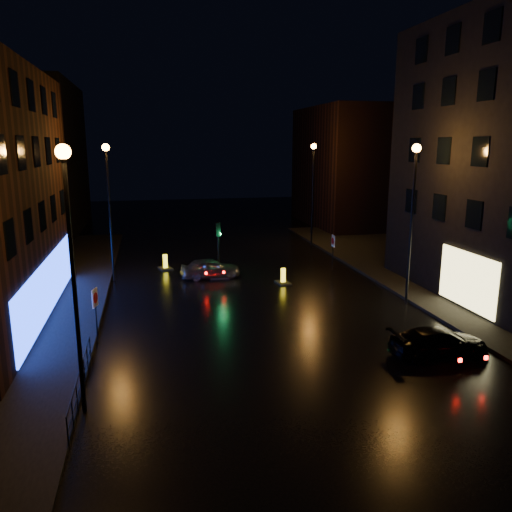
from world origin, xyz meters
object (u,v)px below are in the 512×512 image
object	(u,v)px
silver_hatchback	(210,268)
road_sign_right	(333,244)
bollard_far	(165,266)
traffic_signal	(219,267)
road_sign_left	(95,302)
dark_sedan	(439,343)
bollard_near	(283,280)

from	to	relation	value
silver_hatchback	road_sign_right	bearing A→B (deg)	-92.82
bollard_far	road_sign_right	bearing A→B (deg)	-27.60
traffic_signal	bollard_far	distance (m)	4.07
silver_hatchback	road_sign_left	world-z (taller)	road_sign_left
road_sign_left	road_sign_right	bearing A→B (deg)	48.86
dark_sedan	road_sign_right	xyz separation A→B (m)	(0.85, 14.17, 1.22)
silver_hatchback	dark_sedan	xyz separation A→B (m)	(7.47, -13.93, -0.05)
bollard_far	road_sign_left	bearing A→B (deg)	-119.13
bollard_near	road_sign_left	xyz separation A→B (m)	(-10.26, -7.24, 1.58)
road_sign_right	bollard_far	bearing A→B (deg)	-10.40
bollard_far	road_sign_right	distance (m)	11.47
silver_hatchback	road_sign_right	size ratio (longest dim) A/B	1.55
dark_sedan	bollard_near	world-z (taller)	dark_sedan
traffic_signal	bollard_near	xyz separation A→B (m)	(3.56, -2.86, -0.29)
dark_sedan	bollard_near	size ratio (longest dim) A/B	3.41
bollard_near	traffic_signal	bearing A→B (deg)	133.23
dark_sedan	bollard_far	distance (m)	19.69
silver_hatchback	bollard_near	bearing A→B (deg)	-122.68
bollard_far	road_sign_right	xyz separation A→B (m)	(11.04, -2.67, 1.58)
road_sign_left	silver_hatchback	bearing A→B (deg)	72.20
silver_hatchback	bollard_near	distance (m)	4.77
dark_sedan	road_sign_left	distance (m)	14.30
silver_hatchback	traffic_signal	bearing A→B (deg)	-49.99
dark_sedan	road_sign_right	distance (m)	14.25
bollard_near	silver_hatchback	bearing A→B (deg)	143.77
silver_hatchback	road_sign_left	xyz separation A→B (m)	(-6.07, -9.49, 1.16)
bollard_near	road_sign_left	bearing A→B (deg)	-152.78
silver_hatchback	road_sign_left	distance (m)	11.33
road_sign_right	silver_hatchback	bearing A→B (deg)	4.82
road_sign_left	road_sign_right	xyz separation A→B (m)	(14.39, 9.73, 0.01)
silver_hatchback	dark_sedan	distance (m)	15.81
dark_sedan	road_sign_left	xyz separation A→B (m)	(-13.54, 4.44, 1.21)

